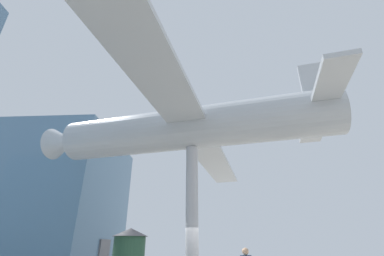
% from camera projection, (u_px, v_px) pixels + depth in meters
% --- Properties ---
extents(glass_pavilion_right, '(9.31, 11.85, 10.30)m').
position_uv_depth(glass_pavilion_right, '(33.00, 202.00, 19.24)').
color(glass_pavilion_right, slate).
rests_on(glass_pavilion_right, ground_plane).
extents(support_pylon_central, '(0.50, 0.50, 5.75)m').
position_uv_depth(support_pylon_central, '(192.00, 217.00, 9.93)').
color(support_pylon_central, '#B7B7BC').
rests_on(support_pylon_central, ground_plane).
extents(suspended_airplane, '(21.32, 14.22, 3.34)m').
position_uv_depth(suspended_airplane, '(186.00, 128.00, 11.61)').
color(suspended_airplane, '#B2B7BC').
rests_on(suspended_airplane, support_pylon_central).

